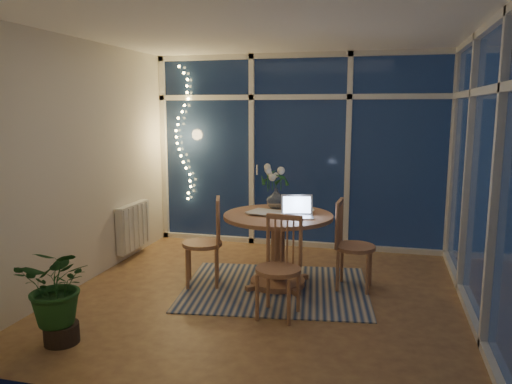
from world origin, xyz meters
TOP-DOWN VIEW (x-y plane):
  - floor at (0.00, 0.00)m, footprint 4.00×4.00m
  - ceiling at (0.00, 0.00)m, footprint 4.00×4.00m
  - wall_back at (0.00, 2.00)m, footprint 4.00×0.04m
  - wall_front at (0.00, -2.00)m, footprint 4.00×0.04m
  - wall_left at (-2.00, 0.00)m, footprint 0.04×4.00m
  - wall_right at (2.00, 0.00)m, footprint 0.04×4.00m
  - window_wall_back at (0.00, 1.96)m, footprint 4.00×0.10m
  - window_wall_right at (1.96, 0.00)m, footprint 0.10×4.00m
  - radiator at (-1.94, 0.90)m, footprint 0.10×0.70m
  - fairy_lights at (-1.65, 1.88)m, footprint 0.24×0.10m
  - garden_patio at (0.50, 5.00)m, footprint 12.00×6.00m
  - garden_fence at (0.00, 5.50)m, footprint 11.00×0.08m
  - neighbour_roof at (0.30, 8.50)m, footprint 7.00×3.00m
  - garden_shrubs at (-0.80, 3.40)m, footprint 0.90×0.90m
  - rug at (0.06, 0.22)m, footprint 2.10×1.77m
  - dining_table at (0.06, 0.32)m, footprint 1.29×1.29m
  - chair_left at (-0.73, 0.15)m, footprint 0.56×0.56m
  - chair_right at (0.86, 0.43)m, footprint 0.47×0.47m
  - chair_front at (0.23, -0.47)m, footprint 0.48×0.48m
  - laptop at (0.28, 0.21)m, footprint 0.38×0.34m
  - flower_vase at (-0.03, 0.63)m, footprint 0.23×0.23m
  - bowl at (0.34, 0.46)m, footprint 0.17×0.17m
  - newspapers at (-0.04, 0.33)m, footprint 0.41×0.34m
  - phone at (0.02, 0.29)m, footprint 0.12×0.07m
  - potted_plant at (-1.36, -1.41)m, footprint 0.61×0.55m

SIDE VIEW (x-z plane):
  - garden_patio at x=0.50m, z-range -0.11..-0.01m
  - floor at x=0.00m, z-range 0.00..0.00m
  - rug at x=0.06m, z-range 0.00..0.01m
  - potted_plant at x=-1.36m, z-range 0.00..0.76m
  - dining_table at x=0.06m, z-range 0.00..0.78m
  - radiator at x=-1.94m, z-range 0.11..0.69m
  - garden_shrubs at x=-0.80m, z-range 0.00..0.90m
  - chair_front at x=0.23m, z-range 0.00..0.93m
  - chair_right at x=0.86m, z-range 0.00..0.96m
  - chair_left at x=-0.73m, z-range 0.00..0.96m
  - phone at x=0.02m, z-range 0.78..0.79m
  - newspapers at x=-0.04m, z-range 0.78..0.81m
  - bowl at x=0.34m, z-range 0.78..0.82m
  - flower_vase at x=-0.03m, z-range 0.78..0.99m
  - garden_fence at x=0.00m, z-range 0.00..1.80m
  - laptop at x=0.28m, z-range 0.78..1.02m
  - wall_back at x=0.00m, z-range 0.00..2.60m
  - wall_front at x=0.00m, z-range 0.00..2.60m
  - wall_left at x=-2.00m, z-range 0.00..2.60m
  - wall_right at x=2.00m, z-range 0.00..2.60m
  - window_wall_back at x=0.00m, z-range 0.00..2.60m
  - window_wall_right at x=1.96m, z-range 0.00..2.60m
  - fairy_lights at x=-1.65m, z-range 0.60..2.45m
  - neighbour_roof at x=0.30m, z-range 1.10..3.30m
  - ceiling at x=0.00m, z-range 2.60..2.60m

